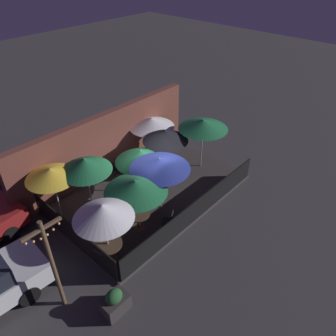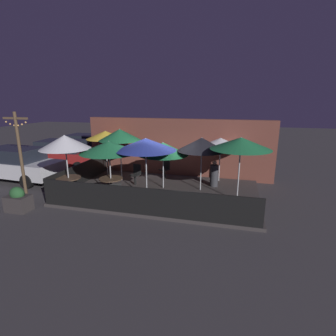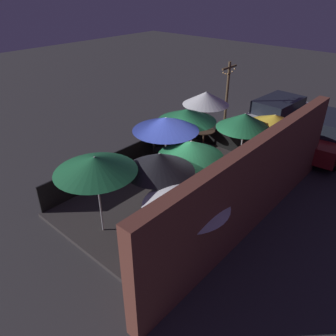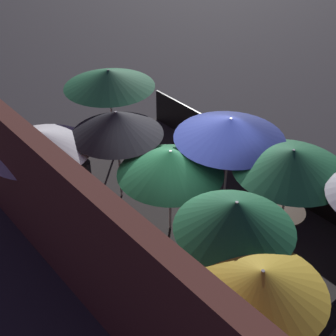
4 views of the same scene
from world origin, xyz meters
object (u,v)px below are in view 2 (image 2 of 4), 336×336
(light_post, at_px, (20,150))
(parked_car_1, at_px, (62,154))
(patio_chair_2, at_px, (115,194))
(planter_box, at_px, (18,200))
(dining_table_0, at_px, (69,181))
(patio_umbrella_6, at_px, (146,144))
(patio_umbrella_7, at_px, (221,143))
(patio_umbrella_8, at_px, (105,135))
(dining_table_1, at_px, (111,182))
(patio_chair_1, at_px, (165,169))
(patio_umbrella_2, at_px, (241,143))
(parked_car_0, at_px, (16,164))
(patio_chair_0, at_px, (136,174))
(patio_umbrella_4, at_px, (120,135))
(patron_0, at_px, (214,175))
(patio_umbrella_1, at_px, (109,147))
(patio_umbrella_3, at_px, (202,144))
(patio_umbrella_5, at_px, (163,149))
(patio_umbrella_0, at_px, (65,142))
(parked_car_2, at_px, (88,146))

(light_post, distance_m, parked_car_1, 4.58)
(patio_chair_2, height_order, planter_box, patio_chair_2)
(dining_table_0, bearing_deg, patio_umbrella_6, 9.92)
(patio_umbrella_7, bearing_deg, light_post, -153.94)
(patio_umbrella_8, xyz_separation_m, dining_table_0, (-0.09, -3.07, -1.44))
(dining_table_1, bearing_deg, patio_chair_1, 63.20)
(planter_box, bearing_deg, patio_umbrella_2, 19.39)
(light_post, xyz_separation_m, parked_car_0, (-2.01, 1.67, -1.08))
(patio_umbrella_2, xyz_separation_m, patio_chair_0, (-4.45, 0.88, -1.70))
(patio_umbrella_4, bearing_deg, patron_0, 2.75)
(patio_umbrella_1, bearing_deg, patio_chair_2, -55.93)
(patio_umbrella_3, bearing_deg, parked_car_0, -176.53)
(patio_umbrella_5, bearing_deg, parked_car_1, 161.55)
(patio_umbrella_2, xyz_separation_m, dining_table_0, (-6.49, -1.14, -1.60))
(patio_umbrella_1, bearing_deg, light_post, -171.49)
(patio_umbrella_7, height_order, patio_chair_0, patio_umbrella_7)
(planter_box, bearing_deg, patio_chair_2, 14.96)
(patio_chair_1, distance_m, parked_car_0, 7.26)
(patio_chair_1, bearing_deg, patio_umbrella_5, 38.43)
(patio_chair_1, relative_size, parked_car_1, 0.21)
(patio_umbrella_2, distance_m, patio_umbrella_7, 2.55)
(patio_umbrella_0, distance_m, patio_chair_0, 3.32)
(patio_umbrella_4, height_order, patio_umbrella_5, patio_umbrella_4)
(dining_table_1, distance_m, planter_box, 3.30)
(patio_umbrella_0, bearing_deg, patio_umbrella_3, 22.01)
(parked_car_0, bearing_deg, dining_table_0, -16.85)
(patio_chair_2, bearing_deg, patio_umbrella_4, -13.36)
(parked_car_2, bearing_deg, planter_box, -75.39)
(patio_umbrella_8, bearing_deg, patio_umbrella_6, -40.34)
(patio_umbrella_0, distance_m, patio_umbrella_4, 2.71)
(patio_umbrella_2, bearing_deg, patio_umbrella_5, 166.80)
(patio_umbrella_3, bearing_deg, patio_umbrella_1, -153.25)
(patio_umbrella_7, height_order, patio_umbrella_8, patio_umbrella_8)
(patron_0, height_order, parked_car_1, parked_car_1)
(patio_umbrella_7, distance_m, light_post, 8.45)
(patio_chair_2, distance_m, light_post, 4.47)
(patio_umbrella_5, height_order, dining_table_1, patio_umbrella_5)
(patio_umbrella_2, distance_m, parked_car_0, 10.56)
(patio_chair_0, xyz_separation_m, parked_car_2, (-5.21, 4.65, 0.22))
(patio_umbrella_8, relative_size, patio_chair_2, 2.42)
(patio_umbrella_3, distance_m, patio_chair_1, 2.65)
(parked_car_1, bearing_deg, parked_car_2, 83.68)
(patio_umbrella_4, bearing_deg, patio_umbrella_2, -13.86)
(patio_umbrella_2, height_order, dining_table_1, patio_umbrella_2)
(patio_chair_1, xyz_separation_m, planter_box, (-4.14, -4.70, -0.24))
(patio_umbrella_6, xyz_separation_m, parked_car_1, (-6.29, 3.53, -1.40))
(dining_table_1, xyz_separation_m, parked_car_1, (-4.88, 3.73, 0.12))
(patio_umbrella_8, relative_size, parked_car_0, 0.48)
(patio_umbrella_0, height_order, patio_chair_2, patio_umbrella_0)
(patio_umbrella_6, xyz_separation_m, planter_box, (-4.12, -2.05, -1.86))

